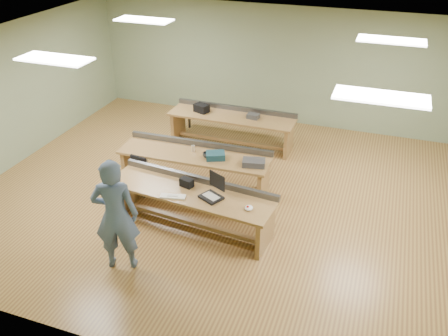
{
  "coord_description": "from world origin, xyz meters",
  "views": [
    {
      "loc": [
        2.52,
        -7.58,
        5.16
      ],
      "look_at": [
        0.04,
        -0.6,
        0.98
      ],
      "focal_mm": 38.0,
      "sensor_mm": 36.0,
      "label": 1
    }
  ],
  "objects": [
    {
      "name": "tray_back",
      "position": [
        -0.25,
        2.22,
        0.8
      ],
      "size": [
        0.29,
        0.23,
        0.11
      ],
      "primitive_type": "cube",
      "rotation": [
        0.0,
        0.0,
        -0.11
      ],
      "color": "#343436",
      "rests_on": "workbench_back"
    },
    {
      "name": "floor",
      "position": [
        0.0,
        0.0,
        0.0
      ],
      "size": [
        10.0,
        10.0,
        0.0
      ],
      "primitive_type": "plane",
      "color": "#A47E3E",
      "rests_on": "ground"
    },
    {
      "name": "laptop_base",
      "position": [
        0.05,
        -1.28,
        0.77
      ],
      "size": [
        0.46,
        0.43,
        0.04
      ],
      "primitive_type": "cube",
      "rotation": [
        0.0,
        0.0,
        -0.47
      ],
      "color": "black",
      "rests_on": "workbench_front"
    },
    {
      "name": "camera_bag",
      "position": [
        -0.5,
        -1.06,
        0.83
      ],
      "size": [
        0.26,
        0.2,
        0.16
      ],
      "primitive_type": "cube",
      "rotation": [
        0.0,
        0.0,
        -0.27
      ],
      "color": "black",
      "rests_on": "workbench_front"
    },
    {
      "name": "parts_bin_grey",
      "position": [
        0.41,
        0.07,
        0.81
      ],
      "size": [
        0.48,
        0.36,
        0.12
      ],
      "primitive_type": "cube",
      "rotation": [
        0.0,
        0.0,
        0.21
      ],
      "color": "#343436",
      "rests_on": "workbench_mid"
    },
    {
      "name": "drinks_can",
      "position": [
        -0.91,
        0.22,
        0.82
      ],
      "size": [
        0.09,
        0.09,
        0.13
      ],
      "primitive_type": "cylinder",
      "rotation": [
        0.0,
        0.0,
        0.22
      ],
      "color": "silver",
      "rests_on": "workbench_mid"
    },
    {
      "name": "task_chair",
      "position": [
        -1.83,
        -0.58,
        0.29
      ],
      "size": [
        0.5,
        0.5,
        0.8
      ],
      "rotation": [
        0.0,
        0.0,
        -0.17
      ],
      "color": "black",
      "rests_on": "floor"
    },
    {
      "name": "fluor_panels",
      "position": [
        0.0,
        0.0,
        2.97
      ],
      "size": [
        6.2,
        3.5,
        0.03
      ],
      "color": "white",
      "rests_on": "ceiling"
    },
    {
      "name": "ceiling",
      "position": [
        0.0,
        0.0,
        3.0
      ],
      "size": [
        10.0,
        10.0,
        0.0
      ],
      "primitive_type": "plane",
      "color": "silver",
      "rests_on": "wall_back"
    },
    {
      "name": "workbench_front",
      "position": [
        -0.37,
        -1.17,
        0.56
      ],
      "size": [
        3.11,
        1.1,
        0.86
      ],
      "rotation": [
        0.0,
        0.0,
        -0.1
      ],
      "color": "#9B6E41",
      "rests_on": "floor"
    },
    {
      "name": "workbench_mid",
      "position": [
        -0.85,
        0.16,
        0.56
      ],
      "size": [
        3.11,
        0.91,
        0.86
      ],
      "rotation": [
        0.0,
        0.0,
        0.03
      ],
      "color": "#9B6E41",
      "rests_on": "floor"
    },
    {
      "name": "wall_back",
      "position": [
        0.0,
        4.0,
        1.5
      ],
      "size": [
        10.0,
        0.04,
        3.0
      ],
      "primitive_type": "cube",
      "color": "gray",
      "rests_on": "floor"
    },
    {
      "name": "workbench_back",
      "position": [
        -0.76,
        2.23,
        0.56
      ],
      "size": [
        3.0,
        0.8,
        0.86
      ],
      "rotation": [
        0.0,
        0.0,
        -0.0
      ],
      "color": "#9B6E41",
      "rests_on": "floor"
    },
    {
      "name": "trackball_mouse",
      "position": [
        0.75,
        -1.39,
        0.78
      ],
      "size": [
        0.13,
        0.16,
        0.07
      ],
      "primitive_type": "ellipsoid",
      "rotation": [
        0.0,
        0.0,
        -0.01
      ],
      "color": "white",
      "rests_on": "workbench_front"
    },
    {
      "name": "person",
      "position": [
        -1.04,
        -2.53,
        0.96
      ],
      "size": [
        0.82,
        0.68,
        1.93
      ],
      "primitive_type": "imported",
      "rotation": [
        0.0,
        0.0,
        3.5
      ],
      "color": "slate",
      "rests_on": "floor"
    },
    {
      "name": "laptop_screen",
      "position": [
        0.11,
        -1.15,
        1.04
      ],
      "size": [
        0.33,
        0.18,
        0.29
      ],
      "primitive_type": "cube",
      "rotation": [
        0.0,
        0.0,
        -0.47
      ],
      "color": "black",
      "rests_on": "laptop_base"
    },
    {
      "name": "parts_bin_teal",
      "position": [
        -0.38,
        0.08,
        0.81
      ],
      "size": [
        0.44,
        0.4,
        0.13
      ],
      "primitive_type": "cube",
      "rotation": [
        0.0,
        0.0,
        0.41
      ],
      "color": "#163B48",
      "rests_on": "workbench_mid"
    },
    {
      "name": "wall_left",
      "position": [
        -5.0,
        0.0,
        1.5
      ],
      "size": [
        0.04,
        8.0,
        3.0
      ],
      "primitive_type": "cube",
      "color": "gray",
      "rests_on": "floor"
    },
    {
      "name": "mug",
      "position": [
        -0.57,
        0.07,
        0.8
      ],
      "size": [
        0.14,
        0.14,
        0.11
      ],
      "primitive_type": "imported",
      "rotation": [
        0.0,
        0.0,
        -0.02
      ],
      "color": "#343436",
      "rests_on": "workbench_mid"
    },
    {
      "name": "wall_front",
      "position": [
        0.0,
        -4.0,
        1.5
      ],
      "size": [
        10.0,
        0.04,
        3.0
      ],
      "primitive_type": "cube",
      "color": "gray",
      "rests_on": "floor"
    },
    {
      "name": "storage_box_back",
      "position": [
        -1.52,
        2.18,
        0.85
      ],
      "size": [
        0.39,
        0.34,
        0.19
      ],
      "primitive_type": "cube",
      "rotation": [
        0.0,
        0.0,
        -0.35
      ],
      "color": "black",
      "rests_on": "workbench_back"
    },
    {
      "name": "keyboard",
      "position": [
        -0.58,
        -1.46,
        0.76
      ],
      "size": [
        0.45,
        0.23,
        0.03
      ],
      "primitive_type": "cube",
      "rotation": [
        0.0,
        0.0,
        0.21
      ],
      "color": "white",
      "rests_on": "workbench_front"
    }
  ]
}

